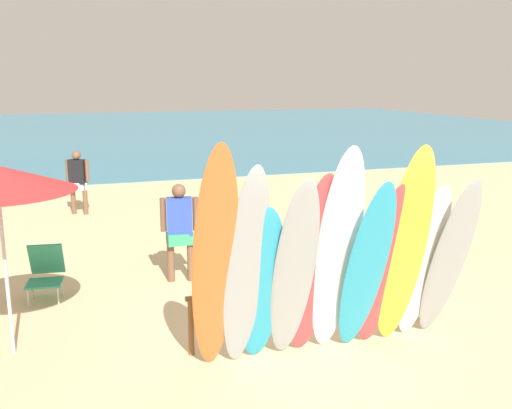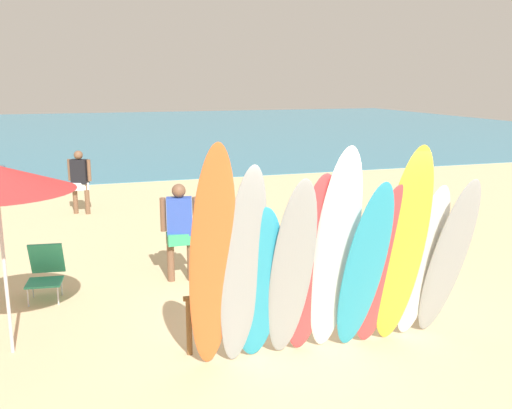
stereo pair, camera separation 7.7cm
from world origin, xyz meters
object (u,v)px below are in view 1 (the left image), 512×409
at_px(surfboard_red_4, 313,267).
at_px(beachgoer_strolling, 78,178).
at_px(surfboard_teal_2, 261,287).
at_px(surfboard_grey_1, 245,271).
at_px(surfboard_white_5, 337,254).
at_px(surfboard_yellow_8, 404,249).
at_px(beach_chair_red, 46,271).
at_px(surfboard_grey_3, 294,273).
at_px(beachgoer_near_rack, 180,226).
at_px(surfboard_teal_6, 366,270).
at_px(surfboard_grey_10, 449,260).
at_px(surfboard_rack, 315,293).
at_px(surfboard_orange_0, 215,264).
at_px(surfboard_white_9, 424,263).
at_px(surfboard_red_7, 383,267).
at_px(beachgoer_midbeach, 340,206).

relative_size(surfboard_red_4, beachgoer_strolling, 1.51).
distance_m(surfboard_teal_2, surfboard_red_4, 0.66).
distance_m(surfboard_grey_1, surfboard_white_5, 1.10).
bearing_deg(surfboard_yellow_8, beach_chair_red, 147.43).
xyz_separation_m(surfboard_grey_3, beachgoer_near_rack, (-0.67, 3.27, -0.21)).
xyz_separation_m(surfboard_grey_1, surfboard_teal_6, (1.43, -0.08, -0.11)).
bearing_deg(surfboard_white_5, beachgoer_strolling, 111.51).
xyz_separation_m(surfboard_yellow_8, surfboard_grey_10, (0.62, -0.02, -0.19)).
bearing_deg(surfboard_rack, beachgoer_near_rack, 115.71).
distance_m(surfboard_teal_2, surfboard_grey_3, 0.40).
relative_size(surfboard_rack, surfboard_grey_3, 1.39).
relative_size(surfboard_teal_2, surfboard_teal_6, 0.88).
bearing_deg(surfboard_teal_2, surfboard_rack, 35.56).
relative_size(surfboard_orange_0, beachgoer_strolling, 1.79).
xyz_separation_m(surfboard_yellow_8, surfboard_white_9, (0.36, 0.10, -0.25)).
bearing_deg(surfboard_teal_2, surfboard_yellow_8, 1.01).
xyz_separation_m(surfboard_orange_0, surfboard_white_9, (2.67, 0.13, -0.31)).
distance_m(surfboard_red_7, beachgoer_strolling, 9.29).
xyz_separation_m(surfboard_grey_1, surfboard_yellow_8, (1.97, -0.00, 0.06)).
bearing_deg(surfboard_grey_1, surfboard_white_5, -2.02).
xyz_separation_m(surfboard_orange_0, surfboard_teal_2, (0.55, 0.12, -0.36)).
bearing_deg(surfboard_grey_3, surfboard_yellow_8, 3.48).
bearing_deg(surfboard_grey_3, surfboard_rack, 52.42).
xyz_separation_m(surfboard_grey_1, beach_chair_red, (-2.19, 3.16, -0.80)).
bearing_deg(beachgoer_near_rack, beachgoer_midbeach, 16.25).
bearing_deg(surfboard_white_5, surfboard_grey_3, -171.38).
relative_size(surfboard_red_4, beachgoer_near_rack, 1.46).
bearing_deg(surfboard_white_9, beachgoer_near_rack, 123.09).
xyz_separation_m(surfboard_white_9, beach_chair_red, (-4.52, 3.06, -0.61)).
distance_m(surfboard_red_7, surfboard_white_9, 0.59).
bearing_deg(beachgoer_midbeach, surfboard_red_7, 55.33).
distance_m(surfboard_rack, surfboard_red_4, 0.84).
xyz_separation_m(beachgoer_strolling, beachgoer_midbeach, (4.49, -5.18, 0.08)).
height_order(surfboard_red_4, surfboard_yellow_8, surfboard_yellow_8).
distance_m(surfboard_grey_1, beachgoer_strolling, 8.88).
distance_m(surfboard_teal_2, surfboard_teal_6, 1.24).
bearing_deg(surfboard_grey_10, surfboard_white_9, 157.50).
distance_m(surfboard_rack, surfboard_teal_6, 0.95).
xyz_separation_m(surfboard_rack, beach_chair_red, (-3.33, 2.50, -0.16)).
bearing_deg(surfboard_orange_0, beachgoer_near_rack, 88.80).
xyz_separation_m(surfboard_white_5, beachgoer_midbeach, (1.81, 3.53, -0.32)).
height_order(surfboard_red_4, surfboard_white_5, surfboard_white_5).
bearing_deg(surfboard_grey_3, surfboard_grey_10, 2.70).
xyz_separation_m(surfboard_grey_1, surfboard_white_9, (2.33, 0.10, -0.18)).
relative_size(surfboard_orange_0, surfboard_teal_6, 1.19).
height_order(surfboard_orange_0, beachgoer_strolling, surfboard_orange_0).
bearing_deg(surfboard_yellow_8, surfboard_red_4, 179.39).
distance_m(surfboard_teal_2, surfboard_white_5, 0.95).
bearing_deg(surfboard_teal_6, surfboard_grey_1, 178.36).
bearing_deg(surfboard_rack, beach_chair_red, 143.10).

